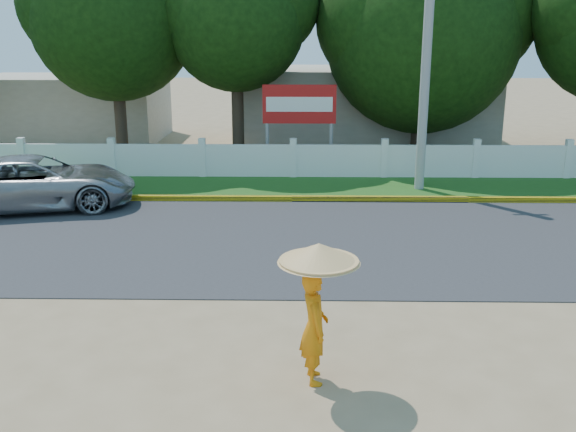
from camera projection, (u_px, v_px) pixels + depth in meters
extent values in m
plane|color=#9E8460|center=(286.00, 325.00, 10.54)|extent=(120.00, 120.00, 0.00)
cube|color=#38383A|center=(290.00, 240.00, 14.87)|extent=(60.00, 7.00, 0.02)
cube|color=#2D601E|center=(293.00, 187.00, 19.91)|extent=(60.00, 3.50, 0.03)
cube|color=yellow|center=(292.00, 199.00, 18.26)|extent=(40.00, 0.18, 0.16)
cube|color=silver|center=(293.00, 161.00, 21.16)|extent=(40.00, 0.10, 1.10)
cube|color=#B7AD99|center=(365.00, 106.00, 27.35)|extent=(10.00, 6.00, 3.20)
cube|color=#B7AD99|center=(71.00, 108.00, 28.60)|extent=(8.00, 5.00, 2.80)
cylinder|color=gray|center=(425.00, 75.00, 18.74)|extent=(0.28, 0.28, 6.86)
imported|color=#929599|center=(37.00, 182.00, 17.38)|extent=(5.63, 3.62, 1.44)
imported|color=orange|center=(314.00, 327.00, 8.67)|extent=(0.47, 0.64, 1.60)
cylinder|color=gray|center=(318.00, 285.00, 8.50)|extent=(0.02, 0.02, 1.04)
cone|color=tan|center=(319.00, 253.00, 8.38)|extent=(1.10, 1.10, 0.26)
cylinder|color=gray|center=(267.00, 142.00, 22.11)|extent=(0.12, 0.12, 2.00)
cylinder|color=gray|center=(331.00, 142.00, 22.07)|extent=(0.12, 0.12, 2.00)
cube|color=#B31413|center=(299.00, 104.00, 21.73)|extent=(2.50, 0.12, 1.30)
cube|color=silver|center=(299.00, 104.00, 21.67)|extent=(2.25, 0.02, 0.49)
cylinder|color=#473828|center=(120.00, 112.00, 24.00)|extent=(0.44, 0.44, 3.53)
sphere|color=#17390D|center=(113.00, 17.00, 23.06)|extent=(6.02, 6.02, 6.02)
cylinder|color=#473828|center=(238.00, 112.00, 23.50)|extent=(0.44, 0.44, 3.66)
sphere|color=#17390D|center=(236.00, 21.00, 22.63)|extent=(4.94, 4.94, 4.94)
cylinder|color=#473828|center=(417.00, 125.00, 24.14)|extent=(0.44, 0.44, 2.58)
sphere|color=#17390D|center=(422.00, 36.00, 23.25)|extent=(7.05, 7.05, 7.05)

